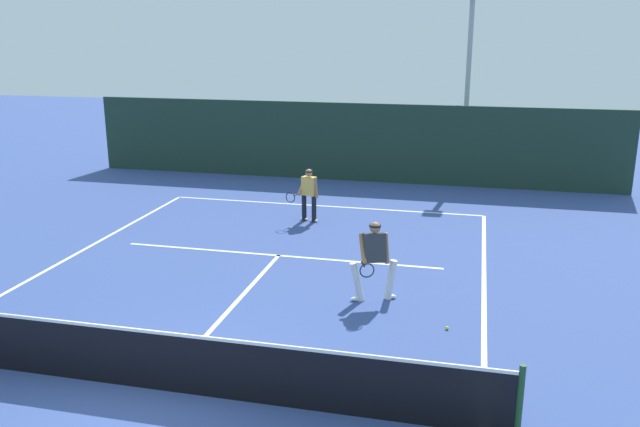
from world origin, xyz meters
name	(u,v)px	position (x,y,z in m)	size (l,w,h in m)	color
ground_plane	(157,389)	(0.00, 0.00, 0.00)	(80.00, 80.00, 0.00)	#374D8F
court_line_baseline_far	(324,206)	(0.00, 11.17, 0.00)	(9.73, 0.10, 0.01)	white
court_line_service	(279,255)	(0.00, 6.37, 0.00)	(7.93, 0.10, 0.01)	white
court_line_centre	(232,307)	(0.00, 3.20, 0.00)	(0.10, 6.40, 0.01)	white
tennis_net	(155,359)	(0.00, 0.00, 0.51)	(10.66, 0.09, 1.08)	#1E4723
player_near	(374,258)	(2.67, 4.20, 0.91)	(0.97, 0.98, 1.66)	silver
player_far	(309,193)	(-0.03, 9.43, 0.83)	(0.85, 0.85, 1.53)	black
tennis_ball	(447,328)	(4.20, 3.15, 0.03)	(0.07, 0.07, 0.07)	#D1E033
back_fence_windscreen	(348,142)	(0.00, 14.96, 1.40)	(19.26, 0.12, 2.80)	#1D3428
light_pole	(469,61)	(4.07, 16.79, 4.21)	(0.55, 0.44, 6.78)	#9EA39E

